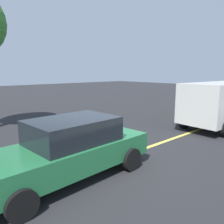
{
  "coord_description": "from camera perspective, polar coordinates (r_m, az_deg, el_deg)",
  "views": [
    {
      "loc": [
        -3.94,
        -4.97,
        2.76
      ],
      "look_at": [
        1.74,
        1.3,
        1.22
      ],
      "focal_mm": 36.33,
      "sensor_mm": 36.0,
      "label": 1
    }
  ],
  "objects": [
    {
      "name": "car_green_near_curb",
      "position": [
        6.0,
        -11.0,
        -9.05
      ],
      "size": [
        4.68,
        2.11,
        1.56
      ],
      "color": "#236B3D",
      "rests_on": "ground_plane"
    },
    {
      "name": "lane_marking_centre",
      "position": [
        8.97,
        11.7,
        -7.78
      ],
      "size": [
        28.0,
        0.16,
        0.01
      ],
      "primitive_type": "cube",
      "color": "#E0D14C"
    },
    {
      "name": "ground_plane",
      "position": [
        6.92,
        -3.59,
        -13.22
      ],
      "size": [
        80.0,
        80.0,
        0.0
      ],
      "primitive_type": "plane",
      "color": "#262628"
    },
    {
      "name": "white_van",
      "position": [
        12.51,
        26.28,
        2.4
      ],
      "size": [
        5.31,
        2.51,
        2.2
      ],
      "color": "silver",
      "rests_on": "ground_plane"
    }
  ]
}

